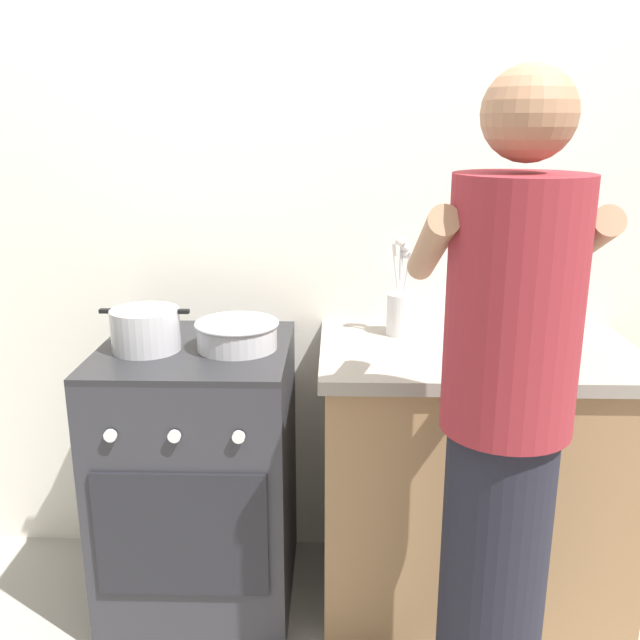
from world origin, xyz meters
The scene contains 10 objects.
ground centered at (0.00, 0.00, 0.00)m, with size 6.00×6.00×0.00m, color gray.
back_wall centered at (0.20, 0.50, 1.25)m, with size 3.20×0.10×2.50m.
countertop centered at (0.55, 0.15, 0.45)m, with size 1.00×0.60×0.90m.
stove_range centered at (-0.35, 0.15, 0.45)m, with size 0.60×0.62×0.90m.
pot centered at (-0.49, 0.12, 0.97)m, with size 0.28×0.21×0.13m.
mixing_bowl centered at (-0.21, 0.14, 0.95)m, with size 0.26×0.26×0.09m.
utensil_crock centered at (0.32, 0.30, 1.00)m, with size 0.10×0.10×0.33m.
spice_bottle centered at (0.50, 0.07, 0.94)m, with size 0.04×0.04×0.09m.
oil_bottle centered at (0.79, 0.12, 1.00)m, with size 0.07×0.07×0.23m.
person centered at (0.49, -0.42, 0.86)m, with size 0.41×0.50×1.70m.
Camera 1 is at (0.10, -1.91, 1.58)m, focal length 38.82 mm.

